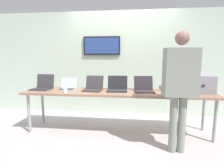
{
  "coord_description": "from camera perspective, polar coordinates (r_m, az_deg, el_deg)",
  "views": [
    {
      "loc": [
        0.3,
        -3.23,
        1.38
      ],
      "look_at": [
        -0.11,
        0.02,
        0.88
      ],
      "focal_mm": 29.43,
      "sensor_mm": 36.0,
      "label": 1
    }
  ],
  "objects": [
    {
      "name": "coffee_mug",
      "position": [
        3.26,
        -14.36,
        -1.92
      ],
      "size": [
        0.07,
        0.07,
        0.09
      ],
      "color": "white",
      "rests_on": "workbench"
    },
    {
      "name": "equipment_box",
      "position": [
        3.48,
        25.72,
        -0.06
      ],
      "size": [
        0.44,
        0.3,
        0.3
      ],
      "color": "gray",
      "rests_on": "workbench"
    },
    {
      "name": "person",
      "position": [
        2.7,
        20.27,
        0.9
      ],
      "size": [
        0.46,
        0.61,
        1.71
      ],
      "color": "gray",
      "rests_on": "ground"
    },
    {
      "name": "laptop_station_5",
      "position": [
        3.38,
        18.13,
        -1.46
      ],
      "size": [
        0.32,
        0.3,
        0.25
      ],
      "color": "black",
      "rests_on": "workbench"
    },
    {
      "name": "laptop_station_4",
      "position": [
        3.34,
        9.86,
        -1.24
      ],
      "size": [
        0.36,
        0.39,
        0.26
      ],
      "color": "#272126",
      "rests_on": "workbench"
    },
    {
      "name": "back_wall",
      "position": [
        4.37,
        3.09,
        6.47
      ],
      "size": [
        8.0,
        0.11,
        2.41
      ],
      "color": "beige",
      "rests_on": "ground"
    },
    {
      "name": "laptop_station_3",
      "position": [
        3.34,
        1.64,
        -1.09
      ],
      "size": [
        0.37,
        0.31,
        0.27
      ],
      "color": "#27262B",
      "rests_on": "workbench"
    },
    {
      "name": "ground",
      "position": [
        3.53,
        1.73,
        -14.69
      ],
      "size": [
        8.0,
        8.0,
        0.04
      ],
      "primitive_type": "cube",
      "color": "#B7AFB4"
    },
    {
      "name": "laptop_station_1",
      "position": [
        3.55,
        -13.62,
        -0.93
      ],
      "size": [
        0.32,
        0.34,
        0.21
      ],
      "color": "#AEB5B5",
      "rests_on": "workbench"
    },
    {
      "name": "paper_sheet",
      "position": [
        3.24,
        22.36,
        -3.13
      ],
      "size": [
        0.29,
        0.35,
        0.0
      ],
      "color": "white",
      "rests_on": "workbench"
    },
    {
      "name": "laptop_station_0",
      "position": [
        3.73,
        -20.69,
        -0.58
      ],
      "size": [
        0.38,
        0.35,
        0.28
      ],
      "color": "#3B3A3D",
      "rests_on": "workbench"
    },
    {
      "name": "laptop_station_2",
      "position": [
        3.4,
        -5.87,
        -0.99
      ],
      "size": [
        0.35,
        0.35,
        0.26
      ],
      "color": "#3A353A",
      "rests_on": "workbench"
    },
    {
      "name": "workbench",
      "position": [
        3.31,
        1.79,
        -3.07
      ],
      "size": [
        3.37,
        0.7,
        0.75
      ],
      "color": "#986D52",
      "rests_on": "ground"
    }
  ]
}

